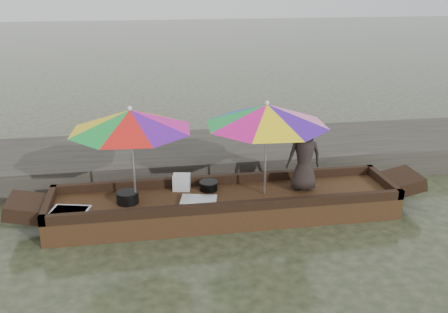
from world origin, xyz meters
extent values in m
plane|color=#242B18|center=(0.00, 0.00, 0.00)|extent=(80.00, 80.00, 0.00)
cube|color=#2D2B26|center=(0.00, 2.20, 0.25)|extent=(22.00, 2.20, 0.50)
cube|color=black|center=(0.00, 0.00, 0.17)|extent=(5.56, 1.20, 0.35)
cylinder|color=black|center=(-1.54, 0.02, 0.44)|extent=(0.34, 0.34, 0.18)
cube|color=silver|center=(-2.39, -0.29, 0.39)|extent=(0.64, 0.51, 0.09)
cube|color=silver|center=(-0.45, -0.16, 0.38)|extent=(0.63, 0.50, 0.06)
cylinder|color=black|center=(-0.23, 0.30, 0.42)|extent=(0.29, 0.29, 0.14)
cube|color=silver|center=(-0.66, 0.40, 0.48)|extent=(0.32, 0.27, 0.26)
imported|color=black|center=(1.32, 0.08, 0.93)|extent=(0.58, 0.38, 1.16)
camera|label=1|loc=(-1.24, -7.24, 3.69)|focal=40.00mm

